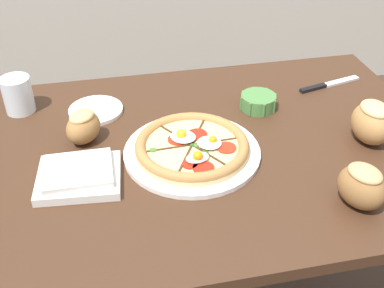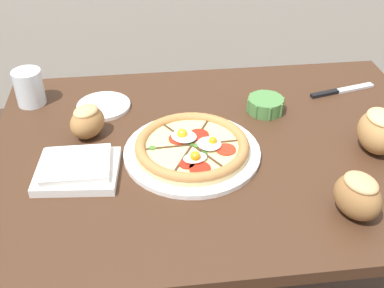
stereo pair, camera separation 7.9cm
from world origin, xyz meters
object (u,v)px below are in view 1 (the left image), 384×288
dining_table (218,183)px  pizza (192,148)px  napkin_folded (79,175)px  bread_piece_far (372,122)px  bread_piece_near (362,186)px  side_saucer (96,110)px  water_glass (18,97)px  bread_piece_mid (83,126)px  ramekin_bowl (258,101)px  knife_main (329,84)px

dining_table → pizza: 0.16m
napkin_folded → bread_piece_far: size_ratio=1.62×
dining_table → bread_piece_near: bread_piece_near is taller
side_saucer → bread_piece_far: bearing=-22.9°
bread_piece_far → water_glass: bread_piece_far is taller
dining_table → bread_piece_mid: bread_piece_mid is taller
ramekin_bowl → bread_piece_far: bearing=-43.0°
napkin_folded → water_glass: water_glass is taller
napkin_folded → bread_piece_mid: size_ratio=1.65×
dining_table → napkin_folded: bearing=-168.1°
bread_piece_mid → napkin_folded: bearing=-96.5°
side_saucer → water_glass: bearing=166.3°
pizza → bread_piece_mid: 0.27m
pizza → bread_piece_near: bread_piece_near is taller
ramekin_bowl → knife_main: bearing=17.6°
bread_piece_near → water_glass: size_ratio=1.31×
dining_table → knife_main: (0.39, 0.22, 0.13)m
water_glass → bread_piece_mid: bearing=-47.7°
bread_piece_near → water_glass: bearing=143.5°
dining_table → bread_piece_mid: bearing=166.1°
bread_piece_far → knife_main: (0.03, 0.28, -0.05)m
side_saucer → napkin_folded: bearing=-99.8°
dining_table → ramekin_bowl: ramekin_bowl is taller
napkin_folded → bread_piece_near: bread_piece_near is taller
dining_table → bread_piece_far: bearing=-9.6°
bread_piece_far → napkin_folded: bearing=-179.1°
bread_piece_mid → water_glass: size_ratio=1.20×
ramekin_bowl → side_saucer: 0.44m
bread_piece_mid → side_saucer: bread_piece_mid is taller
pizza → water_glass: 0.50m
ramekin_bowl → bread_piece_near: size_ratio=0.79×
napkin_folded → bread_piece_mid: 0.15m
bread_piece_near → dining_table: bearing=130.3°
napkin_folded → water_glass: (-0.15, 0.33, 0.03)m
bread_piece_mid → knife_main: size_ratio=0.58×
knife_main → bread_piece_far: bearing=-109.1°
bread_piece_near → knife_main: size_ratio=0.63×
napkin_folded → knife_main: napkin_folded is taller
napkin_folded → bread_piece_mid: bread_piece_mid is taller
bread_piece_near → pizza: bearing=141.6°
ramekin_bowl → dining_table: bearing=-135.4°
bread_piece_near → ramekin_bowl: bearing=101.4°
pizza → bread_piece_mid: (-0.25, 0.11, 0.03)m
bread_piece_near → side_saucer: bearing=137.1°
water_glass → bread_piece_near: bearing=-36.5°
napkin_folded → water_glass: size_ratio=1.97×
pizza → ramekin_bowl: pizza is taller
dining_table → side_saucer: bearing=143.6°
pizza → bread_piece_far: bread_piece_far is taller
ramekin_bowl → knife_main: (0.24, 0.08, -0.02)m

